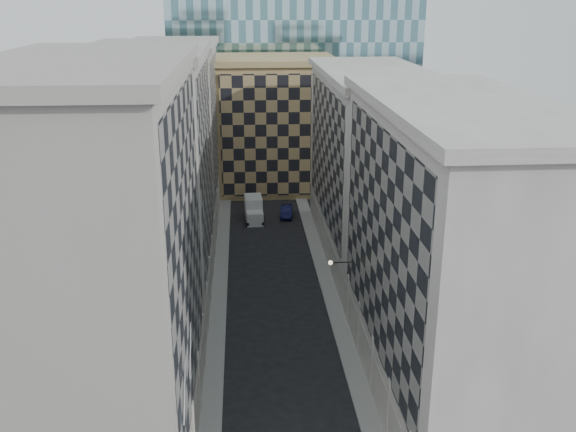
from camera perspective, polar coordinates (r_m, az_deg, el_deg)
name	(u,v)px	position (r m, az deg, el deg)	size (l,w,h in m)	color
sidewalk_west	(219,301)	(59.94, -6.19, -7.55)	(1.50, 100.00, 0.15)	gray
sidewalk_east	(332,298)	(60.41, 3.89, -7.26)	(1.50, 100.00, 0.15)	gray
bldg_left_a	(104,268)	(38.57, -16.06, -4.49)	(10.80, 22.80, 23.70)	#9D988E
bldg_left_b	(153,176)	(59.27, -11.94, 3.49)	(10.80, 22.80, 22.70)	gray
bldg_left_c	(176,133)	(80.66, -9.95, 7.29)	(10.80, 22.80, 21.70)	#9D988E
bldg_right_a	(449,256)	(44.12, 14.15, -3.43)	(10.80, 26.80, 20.70)	#A7A299
bldg_right_b	(371,163)	(69.14, 7.36, 4.66)	(10.80, 28.80, 19.70)	#A7A299
tan_block	(275,123)	(93.29, -1.19, 8.24)	(16.80, 14.80, 18.80)	tan
flagpoles_left	(187,370)	(35.18, -8.93, -13.37)	(0.10, 6.33, 2.33)	gray
bracket_lamp	(333,263)	(52.35, 3.99, -4.15)	(1.98, 0.36, 0.36)	black
box_truck	(254,210)	(80.68, -3.06, 0.50)	(2.36, 5.31, 2.86)	silver
dark_car	(287,211)	(81.96, -0.13, 0.43)	(1.50, 4.30, 1.42)	#0E1035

